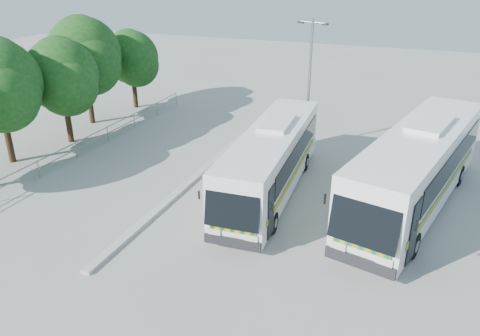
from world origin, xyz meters
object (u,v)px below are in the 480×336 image
at_px(coach_adjacent, 417,167).
at_px(tree_far_c, 62,76).
at_px(lamppost, 309,80).
at_px(tree_far_d, 85,55).
at_px(tree_far_e, 132,58).
at_px(coach_main, 271,159).

bearing_deg(coach_adjacent, tree_far_c, -169.73).
relative_size(tree_far_c, lamppost, 0.85).
height_order(tree_far_d, tree_far_e, tree_far_d).
relative_size(tree_far_d, lamppost, 0.96).
bearing_deg(coach_adjacent, coach_main, -157.90).
xyz_separation_m(coach_main, lamppost, (0.09, 6.67, 2.46)).
bearing_deg(coach_main, tree_far_c, 168.21).
xyz_separation_m(tree_far_e, lamppost, (14.63, -3.67, 0.33)).
bearing_deg(tree_far_e, tree_far_c, -86.46).
distance_m(tree_far_d, coach_adjacent, 22.55).
height_order(tree_far_e, lamppost, lamppost).
bearing_deg(tree_far_d, coach_main, -21.00).
bearing_deg(coach_adjacent, tree_far_e, 169.60).
bearing_deg(tree_far_c, lamppost, 17.78).
bearing_deg(lamppost, coach_adjacent, -25.64).
distance_m(tree_far_d, lamppost, 15.35).
relative_size(tree_far_e, coach_main, 0.51).
distance_m(coach_main, lamppost, 7.11).
bearing_deg(lamppost, tree_far_e, -178.87).
height_order(tree_far_c, coach_main, tree_far_c).
relative_size(tree_far_d, coach_adjacent, 0.54).
height_order(tree_far_e, coach_adjacent, tree_far_e).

